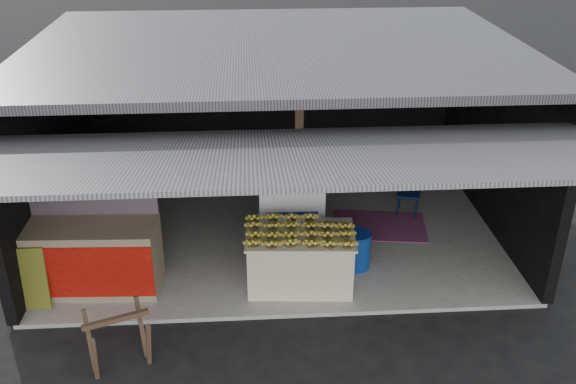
{
  "coord_description": "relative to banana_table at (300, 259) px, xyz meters",
  "views": [
    {
      "loc": [
        -0.43,
        -6.76,
        5.23
      ],
      "look_at": [
        0.11,
        1.5,
        1.1
      ],
      "focal_mm": 40.0,
      "sensor_mm": 36.0,
      "label": 1
    }
  ],
  "objects": [
    {
      "name": "picture_frames",
      "position": [
        -0.4,
        4.19,
        1.46
      ],
      "size": [
        1.62,
        0.04,
        0.46
      ],
      "color": "black",
      "rests_on": "shophouse"
    },
    {
      "name": "shophouse",
      "position": [
        -0.23,
        2.12,
        1.63
      ],
      "size": [
        7.4,
        7.29,
        3.02
      ],
      "color": "black",
      "rests_on": "ground"
    },
    {
      "name": "magenta_rug",
      "position": [
        1.43,
        1.56,
        -0.4
      ],
      "size": [
        1.63,
        1.2,
        0.01
      ],
      "primitive_type": "cube",
      "rotation": [
        0.0,
        0.0,
        -0.14
      ],
      "color": "#7A1B54",
      "rests_on": "concrete_slab"
    },
    {
      "name": "neighbor_stall",
      "position": [
        -2.8,
        0.12,
        0.13
      ],
      "size": [
        1.77,
        0.86,
        1.79
      ],
      "rotation": [
        0.0,
        0.0,
        -0.04
      ],
      "color": "#998466",
      "rests_on": "concrete_slab"
    },
    {
      "name": "concrete_slab",
      "position": [
        -0.23,
        1.8,
        -0.44
      ],
      "size": [
        7.0,
        5.0,
        0.06
      ],
      "primitive_type": "cube",
      "color": "gray",
      "rests_on": "ground"
    },
    {
      "name": "green_signboard",
      "position": [
        -3.62,
        -0.31,
        0.04
      ],
      "size": [
        0.59,
        0.13,
        0.89
      ],
      "primitive_type": "cube",
      "rotation": [
        -0.1,
        0.0,
        0.0
      ],
      "color": "black",
      "rests_on": "concrete_slab"
    },
    {
      "name": "ground",
      "position": [
        -0.23,
        -0.7,
        -0.47
      ],
      "size": [
        80.0,
        80.0,
        0.0
      ],
      "primitive_type": "plane",
      "color": "black",
      "rests_on": "ground"
    },
    {
      "name": "banana_pile",
      "position": [
        0.0,
        0.0,
        0.48
      ],
      "size": [
        1.41,
        0.9,
        0.16
      ],
      "primitive_type": null,
      "rotation": [
        0.0,
        0.0,
        -0.07
      ],
      "color": "gold",
      "rests_on": "banana_table"
    },
    {
      "name": "plastic_chair",
      "position": [
        2.0,
        2.01,
        0.05
      ],
      "size": [
        0.47,
        0.47,
        0.79
      ],
      "rotation": [
        0.0,
        0.0,
        -0.31
      ],
      "color": "#0A1538",
      "rests_on": "concrete_slab"
    },
    {
      "name": "white_crate",
      "position": [
        -0.05,
        1.06,
        0.13
      ],
      "size": [
        0.97,
        0.67,
        1.07
      ],
      "rotation": [
        0.0,
        0.0,
        -0.02
      ],
      "color": "white",
      "rests_on": "concrete_slab"
    },
    {
      "name": "sawhorse",
      "position": [
        -2.22,
        -1.51,
        -0.0
      ],
      "size": [
        0.84,
        0.83,
        0.73
      ],
      "rotation": [
        0.0,
        0.0,
        0.37
      ],
      "color": "#513828",
      "rests_on": "ground"
    },
    {
      "name": "banana_table",
      "position": [
        0.0,
        0.0,
        0.0
      ],
      "size": [
        1.53,
        1.0,
        0.81
      ],
      "rotation": [
        0.0,
        0.0,
        -0.07
      ],
      "color": "silver",
      "rests_on": "concrete_slab"
    },
    {
      "name": "water_barrel",
      "position": [
        0.87,
        0.37,
        -0.14
      ],
      "size": [
        0.36,
        0.36,
        0.53
      ],
      "primitive_type": "cylinder",
      "color": "navy",
      "rests_on": "concrete_slab"
    }
  ]
}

